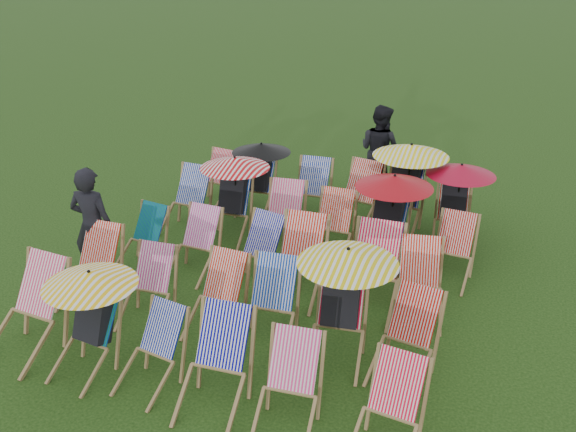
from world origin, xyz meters
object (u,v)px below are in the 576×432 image
(person_rear, at_px, (380,150))
(deckchair_29, at_px, (455,203))
(deckchair_0, at_px, (25,311))
(person_left, at_px, (93,226))
(deckchair_5, at_px, (388,413))

(person_rear, bearing_deg, deckchair_29, 159.46)
(deckchair_0, height_order, person_rear, person_rear)
(deckchair_0, relative_size, person_rear, 0.64)
(deckchair_0, xyz_separation_m, person_left, (-0.24, 1.59, 0.30))
(person_left, bearing_deg, person_rear, -127.12)
(deckchair_5, height_order, deckchair_29, deckchair_29)
(deckchair_0, relative_size, deckchair_5, 1.20)
(person_left, bearing_deg, deckchair_29, -150.84)
(deckchair_0, bearing_deg, person_rear, 71.74)
(deckchair_0, relative_size, person_left, 0.63)
(deckchair_29, xyz_separation_m, person_left, (-4.27, -2.92, 0.17))
(deckchair_5, distance_m, person_left, 4.65)
(deckchair_29, height_order, person_left, person_left)
(deckchair_5, height_order, person_rear, person_rear)
(deckchair_0, distance_m, person_left, 1.63)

